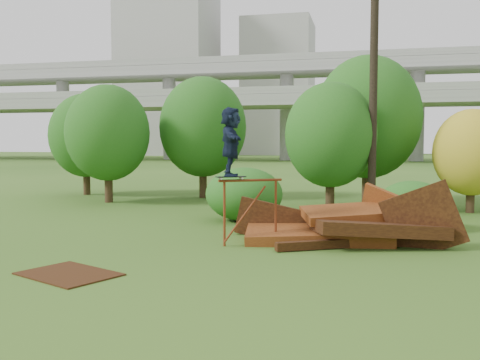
% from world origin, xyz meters
% --- Properties ---
extents(ground, '(240.00, 240.00, 0.00)m').
position_xyz_m(ground, '(0.00, 0.00, 0.00)').
color(ground, '#2D5116').
rests_on(ground, ground).
extents(scrap_pile, '(5.97, 3.55, 2.07)m').
position_xyz_m(scrap_pile, '(1.75, 2.76, 0.36)').
color(scrap_pile, '#4F200E').
rests_on(scrap_pile, ground).
extents(grind_rail, '(1.45, 0.89, 1.65)m').
position_xyz_m(grind_rail, '(-0.48, 1.76, 1.10)').
color(grind_rail, maroon).
rests_on(grind_rail, ground).
extents(skateboard, '(0.74, 0.55, 0.08)m').
position_xyz_m(skateboard, '(-0.91, 1.51, 1.71)').
color(skateboard, black).
rests_on(skateboard, grind_rail).
extents(skater, '(0.84, 1.64, 1.69)m').
position_xyz_m(skater, '(-0.91, 1.51, 2.57)').
color(skater, '#131C32').
rests_on(skater, skateboard).
extents(flat_plate, '(2.21, 1.94, 0.03)m').
position_xyz_m(flat_plate, '(-3.24, -2.04, 0.01)').
color(flat_plate, '#351C0B').
rests_on(flat_plate, ground).
extents(tree_0, '(3.55, 3.55, 5.01)m').
position_xyz_m(tree_0, '(-8.37, 9.65, 2.96)').
color(tree_0, black).
rests_on(tree_0, ground).
extents(tree_1, '(4.01, 4.01, 5.58)m').
position_xyz_m(tree_1, '(-5.03, 12.46, 3.27)').
color(tree_1, black).
rests_on(tree_1, ground).
extents(tree_2, '(3.40, 3.40, 4.79)m').
position_xyz_m(tree_2, '(1.02, 8.95, 2.83)').
color(tree_2, black).
rests_on(tree_2, ground).
extents(tree_3, '(4.44, 4.44, 6.16)m').
position_xyz_m(tree_3, '(2.34, 11.76, 3.60)').
color(tree_3, black).
rests_on(tree_3, ground).
extents(tree_4, '(2.73, 2.73, 3.77)m').
position_xyz_m(tree_4, '(6.02, 9.56, 2.19)').
color(tree_4, black).
rests_on(tree_4, ground).
extents(tree_6, '(3.52, 3.52, 4.92)m').
position_xyz_m(tree_6, '(-10.99, 12.48, 2.89)').
color(tree_6, black).
rests_on(tree_6, ground).
extents(shrub_left, '(2.53, 2.33, 1.75)m').
position_xyz_m(shrub_left, '(-1.53, 5.69, 0.87)').
color(shrub_left, '#165015').
rests_on(shrub_left, ground).
extents(shrub_right, '(2.03, 1.86, 1.44)m').
position_xyz_m(shrub_right, '(3.64, 5.14, 0.72)').
color(shrub_right, '#165015').
rests_on(shrub_right, ground).
extents(utility_pole, '(1.40, 0.28, 10.16)m').
position_xyz_m(utility_pole, '(2.52, 8.30, 5.15)').
color(utility_pole, black).
rests_on(utility_pole, ground).
extents(freeway_overpass, '(160.00, 15.00, 13.70)m').
position_xyz_m(freeway_overpass, '(0.00, 62.92, 10.32)').
color(freeway_overpass, gray).
rests_on(freeway_overpass, ground).
extents(building_left, '(18.00, 16.00, 35.00)m').
position_xyz_m(building_left, '(-38.00, 95.00, 17.50)').
color(building_left, '#9E9E99').
rests_on(building_left, ground).
extents(building_right, '(14.00, 14.00, 28.00)m').
position_xyz_m(building_right, '(-16.00, 102.00, 14.00)').
color(building_right, '#9E9E99').
rests_on(building_right, ground).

